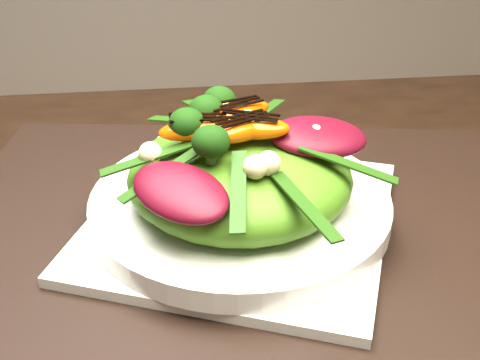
{
  "coord_description": "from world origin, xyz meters",
  "views": [
    {
      "loc": [
        0.19,
        -0.33,
        1.06
      ],
      "look_at": [
        0.25,
        0.13,
        0.8
      ],
      "focal_mm": 48.0,
      "sensor_mm": 36.0,
      "label": 1
    }
  ],
  "objects": [
    {
      "name": "broccoli_floret",
      "position": [
        0.2,
        0.15,
        0.85
      ],
      "size": [
        0.05,
        0.05,
        0.04
      ],
      "primitive_type": "sphere",
      "rotation": [
        0.0,
        0.0,
        0.26
      ],
      "color": "black",
      "rests_on": "lettuce_mound"
    },
    {
      "name": "salad_bowl",
      "position": [
        0.25,
        0.13,
        0.77
      ],
      "size": [
        0.31,
        0.31,
        0.02
      ],
      "primitive_type": "cylinder",
      "rotation": [
        0.0,
        0.0,
        -0.25
      ],
      "color": "silver",
      "rests_on": "plate_base"
    },
    {
      "name": "lettuce_mound",
      "position": [
        0.25,
        0.13,
        0.8
      ],
      "size": [
        0.22,
        0.22,
        0.06
      ],
      "primitive_type": "ellipsoid",
      "rotation": [
        0.0,
        0.0,
        -0.18
      ],
      "color": "#497916",
      "rests_on": "salad_bowl"
    },
    {
      "name": "macadamia_nut",
      "position": [
        0.28,
        0.1,
        0.84
      ],
      "size": [
        0.02,
        0.02,
        0.02
      ],
      "primitive_type": "sphere",
      "rotation": [
        0.0,
        0.0,
        -0.2
      ],
      "color": "beige",
      "rests_on": "lettuce_mound"
    },
    {
      "name": "balsamic_drizzle",
      "position": [
        0.24,
        0.15,
        0.85
      ],
      "size": [
        0.04,
        0.01,
        0.0
      ],
      "primitive_type": "cube",
      "rotation": [
        0.0,
        0.0,
        -0.15
      ],
      "color": "black",
      "rests_on": "orange_segment"
    },
    {
      "name": "orange_segment",
      "position": [
        0.24,
        0.15,
        0.84
      ],
      "size": [
        0.07,
        0.04,
        0.02
      ],
      "primitive_type": "ellipsoid",
      "rotation": [
        0.0,
        0.0,
        -0.15
      ],
      "color": "#CB4003",
      "rests_on": "lettuce_mound"
    },
    {
      "name": "radicchio_leaf",
      "position": [
        0.31,
        0.12,
        0.83
      ],
      "size": [
        0.08,
        0.06,
        0.02
      ],
      "primitive_type": "ellipsoid",
      "rotation": [
        0.0,
        0.0,
        0.04
      ],
      "color": "#450713",
      "rests_on": "lettuce_mound"
    },
    {
      "name": "plate_base",
      "position": [
        0.25,
        0.13,
        0.76
      ],
      "size": [
        0.32,
        0.32,
        0.01
      ],
      "primitive_type": "cube",
      "rotation": [
        0.0,
        0.0,
        -0.38
      ],
      "color": "silver",
      "rests_on": "placemat"
    },
    {
      "name": "placemat",
      "position": [
        0.25,
        0.13,
        0.75
      ],
      "size": [
        0.56,
        0.46,
        0.0
      ],
      "primitive_type": "cube",
      "rotation": [
        0.0,
        0.0,
        -0.15
      ],
      "color": "black",
      "rests_on": "dining_table"
    }
  ]
}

